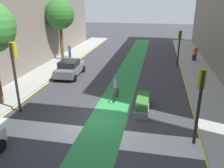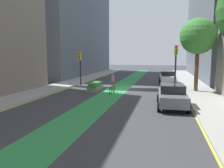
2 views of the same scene
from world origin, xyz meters
name	(u,v)px [view 1 (image 1 of 2)]	position (x,y,z in m)	size (l,w,h in m)	color
ground_plane	(97,118)	(0.00, 0.00, 0.00)	(120.00, 120.00, 0.00)	#38383D
bike_lane_paint	(108,119)	(0.66, 0.00, 0.00)	(2.40, 60.00, 0.01)	#2D8C47
crosswalk_band	(88,136)	(0.00, -2.00, 0.00)	(12.00, 1.80, 0.01)	silver
curb_stripe_left	(11,110)	(-6.00, 0.00, 0.01)	(0.16, 60.00, 0.01)	yellow
curb_stripe_right	(198,128)	(6.00, 0.00, 0.01)	(0.16, 60.00, 0.01)	yellow
traffic_signal_near_right	(200,93)	(5.56, -1.47, 2.77)	(0.35, 0.52, 3.93)	black
traffic_signal_near_left	(15,65)	(-5.22, 0.00, 3.19)	(0.35, 0.52, 4.57)	black
traffic_signal_far_right	(179,41)	(5.63, 13.36, 2.72)	(0.35, 0.52, 3.87)	black
car_grey_left_far	(70,68)	(-4.69, 7.66, 0.80)	(2.16, 4.27, 1.57)	slate
cyclist_in_lane	(116,88)	(0.60, 3.01, 0.97)	(0.32, 1.73, 1.86)	black
pedestrian_sidewalk_right_a	(194,54)	(7.60, 15.75, 0.93)	(0.34, 0.34, 1.55)	#262638
pedestrian_sidewalk_left_a	(70,51)	(-7.23, 14.23, 0.99)	(0.34, 0.34, 1.66)	#262638
pedestrian_sidewalk_right_b	(196,53)	(7.80, 15.64, 1.03)	(0.34, 0.34, 1.72)	#262638
street_tree_far	(60,15)	(-7.78, 13.26, 5.33)	(3.39, 3.39, 6.92)	brown
median_planter	(143,104)	(2.66, 1.79, 0.40)	(0.88, 2.90, 0.85)	slate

